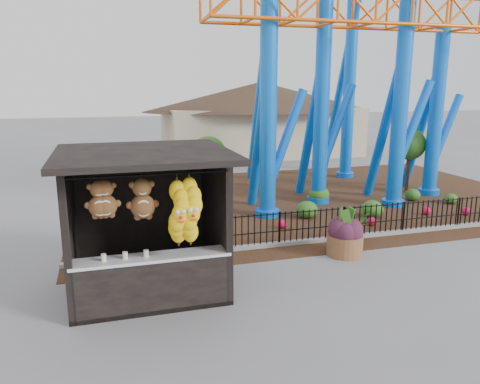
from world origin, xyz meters
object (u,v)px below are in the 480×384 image
object	(u,v)px
prize_booth	(147,227)
roller_coaster	(339,30)
potted_plant	(354,227)
terracotta_planter	(345,245)

from	to	relation	value
prize_booth	roller_coaster	size ratio (longest dim) A/B	0.32
prize_booth	potted_plant	distance (m)	6.31
roller_coaster	terracotta_planter	size ratio (longest dim) A/B	11.58
prize_booth	terracotta_planter	bearing A→B (deg)	10.51
roller_coaster	prize_booth	bearing A→B (deg)	-137.98
roller_coaster	potted_plant	world-z (taller)	roller_coaster
roller_coaster	terracotta_planter	bearing A→B (deg)	-114.54
roller_coaster	terracotta_planter	distance (m)	9.31
terracotta_planter	potted_plant	world-z (taller)	potted_plant
prize_booth	potted_plant	size ratio (longest dim) A/B	3.87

